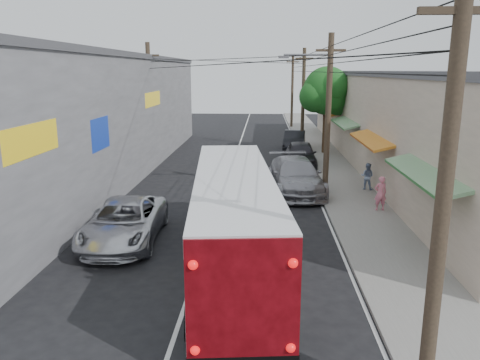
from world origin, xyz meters
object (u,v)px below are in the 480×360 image
Objects in this scene: parked_car_far at (295,140)px; pedestrian_far at (367,176)px; jeepney at (124,222)px; parked_car_mid at (301,154)px; coach_bus at (234,221)px; parked_suv at (296,176)px; pedestrian_near at (380,193)px.

pedestrian_far is (3.00, -13.32, 0.06)m from parked_car_far.
jeepney is 1.15× the size of parked_car_mid.
jeepney is 22.66m from parked_car_far.
parked_car_mid is 1.04× the size of parked_car_far.
parked_car_far is (3.41, 23.75, -0.89)m from coach_bus.
parked_car_mid is at bearing 77.39° from parked_suv.
parked_car_far is (7.67, 21.33, -0.00)m from jeepney.
parked_car_mid is 7.26m from pedestrian_far.
parked_car_mid is at bearing -83.84° from parked_car_far.
parked_car_mid is 3.42× the size of pedestrian_far.
parked_suv is at bearing 45.35° from jeepney.
parked_suv is 1.31× the size of parked_car_far.
parked_suv is 3.89× the size of pedestrian_near.
pedestrian_near is at bearing 19.15° from jeepney.
parked_car_mid is (0.80, 6.98, -0.06)m from parked_suv.
parked_suv reaches higher than pedestrian_far.
parked_car_mid is 3.09× the size of pedestrian_near.
pedestrian_near is (6.18, 6.60, -0.76)m from coach_bus.
jeepney is 0.91× the size of parked_suv.
coach_bus is 2.34× the size of parked_car_mid.
parked_suv is 7.03m from parked_car_mid.
pedestrian_near is (10.44, 4.18, 0.13)m from jeepney.
pedestrian_far is at bearing -0.43° from parked_suv.
jeepney is 1.19× the size of parked_car_far.
coach_bus is 9.08m from pedestrian_near.
pedestrian_far is at bearing -101.02° from pedestrian_near.
coach_bus is 2.04× the size of jeepney.
parked_car_far is (0.80, 13.69, -0.12)m from parked_suv.
pedestrian_near is (3.57, -3.45, 0.02)m from parked_suv.
pedestrian_far is at bearing -64.76° from parked_car_mid.
parked_car_mid is 10.80m from pedestrian_near.
parked_car_far is (0.00, 6.71, -0.06)m from parked_car_mid.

